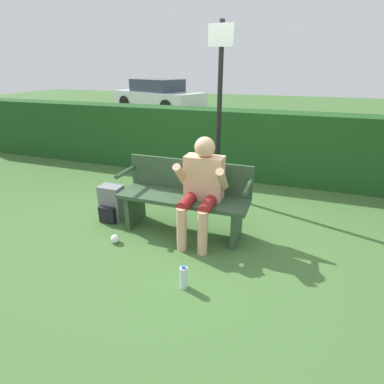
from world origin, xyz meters
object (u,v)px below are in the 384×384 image
Objects in this scene: backpack at (112,204)px; water_bottle at (184,277)px; person_seated at (202,184)px; parked_car at (158,96)px; signpost at (219,104)px; park_bench at (185,196)px.

backpack is 1.99× the size of water_bottle.
parked_car reaches higher than person_seated.
parked_car is (-5.30, 10.59, 0.56)m from water_bottle.
backpack is at bearing -46.29° from parked_car.
person_seated is 1.34m from backpack.
backpack is at bearing -130.70° from signpost.
park_bench is 0.33× the size of parked_car.
backpack is 2.04m from signpost.
water_bottle is (1.38, -0.95, -0.11)m from backpack.
person_seated reaches higher than water_bottle.
person_seated is 1.07m from water_bottle.
person_seated is at bearing -82.79° from signpost.
person_seated is 5.08× the size of water_bottle.
person_seated is 10.99m from parked_car.
signpost is at bearing 86.19° from park_bench.
signpost reaches higher than park_bench.
signpost is (-0.17, 1.31, 0.72)m from person_seated.
signpost reaches higher than water_bottle.
park_bench is 0.35m from person_seated.
signpost is (-0.29, 2.22, 1.29)m from water_bottle.
park_bench is at bearing -41.18° from parked_car.
backpack is 10.42m from parked_car.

